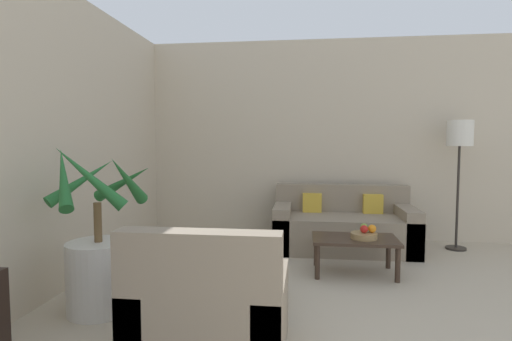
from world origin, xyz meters
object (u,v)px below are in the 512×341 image
Objects in this scene: apple_green at (364,227)px; armchair at (212,315)px; fruit_bowl at (364,236)px; ottoman at (233,282)px; floor_lamp at (460,141)px; potted_palm at (99,258)px; sofa_loveseat at (343,227)px; orange_fruit at (372,229)px; coffee_table at (355,243)px; apple_red at (364,229)px.

apple_green is 2.13m from armchair.
ottoman is at bearing -144.73° from fruit_bowl.
potted_palm is at bearing -146.99° from floor_lamp.
orange_fruit is at bearing -78.12° from sofa_loveseat.
potted_palm reaches higher than coffee_table.
armchair is (-1.15, -1.68, -0.19)m from apple_red.
armchair reaches higher than apple_green.
fruit_bowl is at bearing -98.20° from apple_green.
floor_lamp reaches higher than coffee_table.
sofa_loveseat reaches higher than orange_fruit.
floor_lamp is 19.73× the size of orange_fruit.
sofa_loveseat is 0.96m from fruit_bowl.
apple_red is 0.98× the size of orange_fruit.
orange_fruit reaches higher than apple_red.
potted_palm reaches higher than armchair.
ottoman is (-1.17, -0.82, -0.29)m from apple_red.
apple_red is (0.09, -0.03, 0.15)m from coffee_table.
floor_lamp is at bearing 41.19° from apple_red.
apple_red is at bearing -98.02° from apple_green.
sofa_loveseat is 2.01× the size of coffee_table.
orange_fruit is at bearing -2.12° from coffee_table.
armchair is (-1.16, -1.77, -0.19)m from apple_green.
apple_red is at bearing 27.37° from potted_palm.
floor_lamp reaches higher than ottoman.
potted_palm is at bearing -150.99° from coffee_table.
sofa_loveseat is 20.98× the size of orange_fruit.
floor_lamp is at bearing 38.39° from ottoman.
apple_green is 1.52m from ottoman.
sofa_loveseat reaches higher than apple_green.
armchair is at bearing -123.27° from apple_green.
coffee_table is 10.44× the size of orange_fruit.
armchair is (1.03, -0.56, -0.15)m from potted_palm.
orange_fruit is 1.54m from ottoman.
ottoman is at bearing -141.76° from coffee_table.
potted_palm is at bearing -152.63° from apple_red.
floor_lamp reaches higher than armchair.
potted_palm reaches higher than apple_green.
apple_green is at bearing 29.68° from coffee_table.
apple_green is at bearing 81.80° from fruit_bowl.
floor_lamp reaches higher than sofa_loveseat.
apple_red is 0.09× the size of armchair.
coffee_table is at bearing 58.19° from armchair.
fruit_bowl is at bearing -165.74° from orange_fruit.
potted_palm is at bearing 151.60° from armchair.
ottoman is (-1.18, -0.91, -0.29)m from apple_green.
potted_palm is 1.08m from ottoman.
fruit_bowl reaches higher than ottoman.
sofa_loveseat reaches higher than fruit_bowl.
floor_lamp is 2.02m from coffee_table.
sofa_loveseat is at bearing 96.84° from fruit_bowl.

